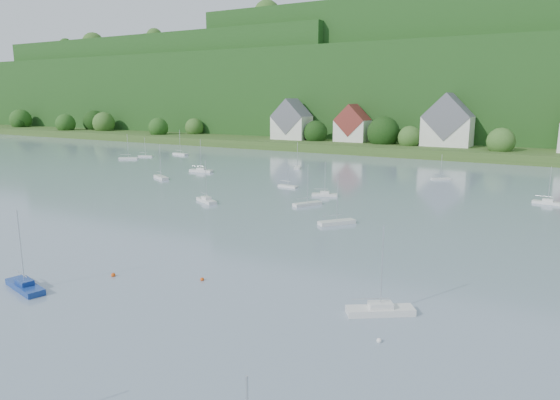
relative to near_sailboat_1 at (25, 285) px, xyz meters
name	(u,v)px	position (x,y,z in m)	size (l,w,h in m)	color
far_shore_strip	(439,147)	(6.76, 160.98, 1.06)	(600.00, 60.00, 3.00)	#355620
forested_ridge	(474,90)	(7.16, 229.55, 22.44)	(620.00, 181.22, 69.89)	#143A12
village_building_0	(292,123)	(-48.24, 147.98, 9.07)	(14.00, 10.40, 16.00)	silver
village_building_1	(352,126)	(-23.24, 149.98, 8.31)	(12.00, 9.36, 14.00)	silver
village_building_2	(448,125)	(11.76, 148.98, 9.83)	(16.00, 11.44, 18.00)	silver
near_sailboat_1	(25,285)	(0.00, 0.00, 0.00)	(6.44, 3.15, 8.38)	navy
near_sailboat_3	(380,309)	(33.80, 12.34, 0.00)	(6.09, 4.85, 8.33)	silver
mooring_buoy_2	(202,280)	(14.25, 11.09, -0.44)	(0.43, 0.43, 0.43)	#D8490F
mooring_buoy_3	(113,276)	(4.87, 7.25, -0.44)	(0.50, 0.50, 0.50)	#D8490F
mooring_buoy_4	(379,342)	(35.46, 7.10, -0.44)	(0.44, 0.44, 0.44)	silver
far_sailboat_cluster	(394,187)	(15.78, 76.12, -0.08)	(195.41, 67.15, 8.71)	silver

